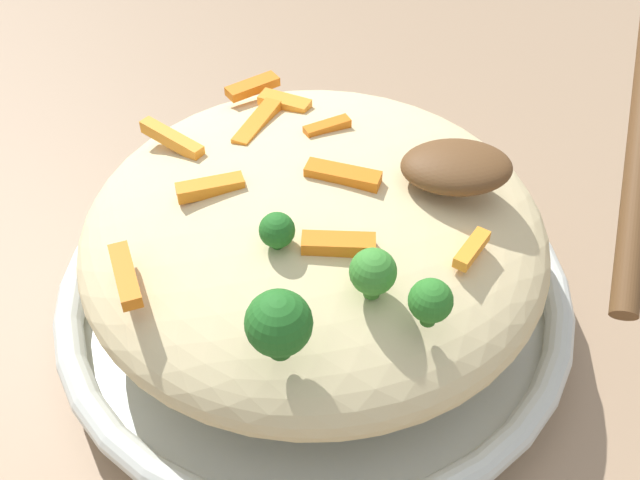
{
  "coord_description": "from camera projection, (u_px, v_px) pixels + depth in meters",
  "views": [
    {
      "loc": [
        0.0,
        0.3,
        0.36
      ],
      "look_at": [
        0.0,
        0.0,
        0.07
      ],
      "focal_mm": 43.11,
      "sensor_mm": 36.0,
      "label": 1
    }
  ],
  "objects": [
    {
      "name": "broccoli_floret_1",
      "position": [
        380.0,
        272.0,
        0.33
      ],
      "size": [
        0.02,
        0.02,
        0.03
      ],
      "color": "#377928",
      "rests_on": "pasta_mound"
    },
    {
      "name": "serving_spoon",
      "position": [
        529.0,
        155.0,
        0.37
      ],
      "size": [
        0.13,
        0.16,
        0.08
      ],
      "color": "brown",
      "rests_on": "pasta_mound"
    },
    {
      "name": "carrot_piece_2",
      "position": [
        333.0,
        128.0,
        0.42
      ],
      "size": [
        0.03,
        0.02,
        0.01
      ],
      "primitive_type": "cube",
      "rotation": [
        0.0,
        0.0,
        0.46
      ],
      "color": "orange",
      "rests_on": "pasta_mound"
    },
    {
      "name": "carrot_piece_8",
      "position": [
        217.0,
        187.0,
        0.38
      ],
      "size": [
        0.03,
        0.02,
        0.01
      ],
      "primitive_type": "cube",
      "rotation": [
        0.0,
        0.0,
        0.28
      ],
      "color": "orange",
      "rests_on": "pasta_mound"
    },
    {
      "name": "serving_bowl",
      "position": [
        320.0,
        296.0,
        0.45
      ],
      "size": [
        0.29,
        0.29,
        0.04
      ],
      "color": "silver",
      "rests_on": "ground_plane"
    },
    {
      "name": "carrot_piece_4",
      "position": [
        132.0,
        275.0,
        0.35
      ],
      "size": [
        0.02,
        0.04,
        0.01
      ],
      "primitive_type": "cube",
      "rotation": [
        0.0,
        0.0,
        5.05
      ],
      "color": "orange",
      "rests_on": "pasta_mound"
    },
    {
      "name": "carrot_piece_5",
      "position": [
        349.0,
        178.0,
        0.38
      ],
      "size": [
        0.04,
        0.02,
        0.01
      ],
      "primitive_type": "cube",
      "rotation": [
        0.0,
        0.0,
        2.82
      ],
      "color": "orange",
      "rests_on": "pasta_mound"
    },
    {
      "name": "carrot_piece_9",
      "position": [
        258.0,
        86.0,
        0.45
      ],
      "size": [
        0.03,
        0.03,
        0.01
      ],
      "primitive_type": "cube",
      "rotation": [
        0.0,
        0.0,
        0.59
      ],
      "color": "orange",
      "rests_on": "pasta_mound"
    },
    {
      "name": "broccoli_floret_3",
      "position": [
        287.0,
        324.0,
        0.31
      ],
      "size": [
        0.03,
        0.03,
        0.03
      ],
      "color": "#205B1C",
      "rests_on": "pasta_mound"
    },
    {
      "name": "carrot_piece_0",
      "position": [
        178.0,
        139.0,
        0.42
      ],
      "size": [
        0.04,
        0.03,
        0.01
      ],
      "primitive_type": "cube",
      "rotation": [
        0.0,
        0.0,
        5.59
      ],
      "color": "orange",
      "rests_on": "pasta_mound"
    },
    {
      "name": "pasta_mound",
      "position": [
        320.0,
        234.0,
        0.41
      ],
      "size": [
        0.25,
        0.25,
        0.08
      ],
      "primitive_type": "ellipsoid",
      "color": "beige",
      "rests_on": "serving_bowl"
    },
    {
      "name": "broccoli_floret_2",
      "position": [
        438.0,
        301.0,
        0.32
      ],
      "size": [
        0.02,
        0.02,
        0.02
      ],
      "color": "#296820",
      "rests_on": "pasta_mound"
    },
    {
      "name": "carrot_piece_3",
      "position": [
        263.0,
        124.0,
        0.43
      ],
      "size": [
        0.03,
        0.04,
        0.01
      ],
      "primitive_type": "cube",
      "rotation": [
        0.0,
        0.0,
        1.15
      ],
      "color": "orange",
      "rests_on": "pasta_mound"
    },
    {
      "name": "ground_plane",
      "position": [
        320.0,
        318.0,
        0.46
      ],
      "size": [
        2.4,
        2.4,
        0.0
      ],
      "primitive_type": "plane",
      "color": "#9E7F60"
    },
    {
      "name": "carrot_piece_6",
      "position": [
        290.0,
        102.0,
        0.44
      ],
      "size": [
        0.03,
        0.02,
        0.01
      ],
      "primitive_type": "cube",
      "rotation": [
        0.0,
        0.0,
        5.85
      ],
      "color": "orange",
      "rests_on": "pasta_mound"
    },
    {
      "name": "carrot_piece_1",
      "position": [
        479.0,
        249.0,
        0.36
      ],
      "size": [
        0.02,
        0.03,
        0.01
      ],
      "primitive_type": "cube",
      "rotation": [
        0.0,
        0.0,
        0.97
      ],
      "color": "orange",
      "rests_on": "pasta_mound"
    },
    {
      "name": "carrot_piece_7",
      "position": [
        345.0,
        245.0,
        0.35
      ],
      "size": [
        0.03,
        0.01,
        0.01
      ],
      "primitive_type": "cube",
      "rotation": [
        0.0,
        0.0,
        3.09
      ],
      "color": "orange",
      "rests_on": "pasta_mound"
    },
    {
      "name": "broccoli_floret_0",
      "position": [
        284.0,
        231.0,
        0.35
      ],
      "size": [
        0.02,
        0.02,
        0.02
      ],
      "color": "#205B1C",
      "rests_on": "pasta_mound"
    }
  ]
}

